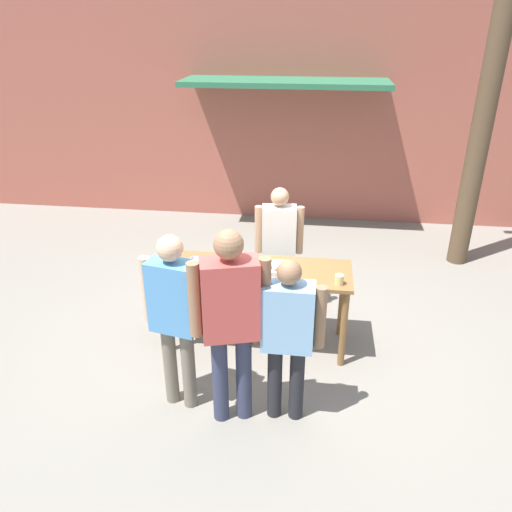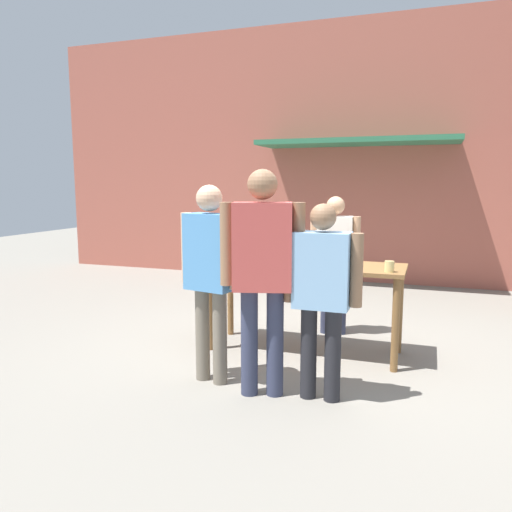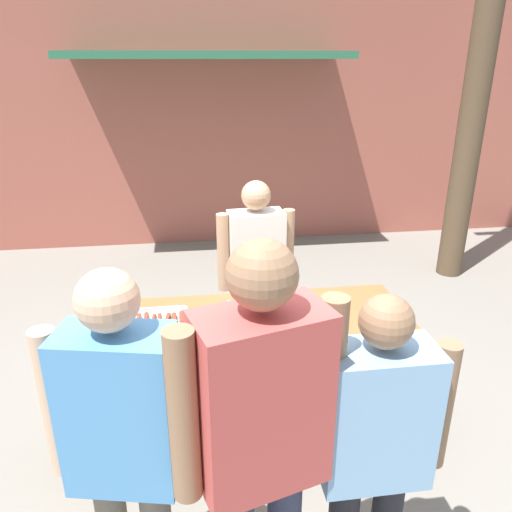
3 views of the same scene
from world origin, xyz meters
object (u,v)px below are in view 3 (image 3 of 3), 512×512
person_customer_waiting_in_line (261,431)px  beer_cup (395,319)px  person_customer_with_cup (373,440)px  condiment_jar_mustard (86,344)px  utility_pole (487,20)px  person_customer_holding_hotdog (124,437)px  food_tray_buns (260,313)px  person_server_behind_table (256,267)px  condiment_jar_ketchup (105,342)px  food_tray_sausages (153,321)px

person_customer_waiting_in_line → beer_cup: bearing=-150.1°
person_customer_with_cup → condiment_jar_mustard: bearing=-34.2°
condiment_jar_mustard → utility_pole: bearing=36.8°
person_customer_holding_hotdog → utility_pole: size_ratio=0.32×
food_tray_buns → person_server_behind_table: person_server_behind_table is taller
food_tray_buns → condiment_jar_mustard: bearing=-166.0°
condiment_jar_ketchup → person_customer_with_cup: (1.17, -0.86, -0.03)m
food_tray_sausages → person_customer_waiting_in_line: bearing=-68.5°
person_server_behind_table → utility_pole: bearing=29.4°
utility_pole → person_customer_holding_hotdog: bearing=-133.2°
food_tray_buns → beer_cup: (0.75, -0.23, 0.03)m
food_tray_sausages → person_customer_with_cup: bearing=-49.7°
utility_pole → condiment_jar_mustard: bearing=-143.2°
food_tray_buns → person_customer_with_cup: (0.30, -1.10, -0.01)m
person_customer_holding_hotdog → person_customer_waiting_in_line: 0.53m
condiment_jar_ketchup → beer_cup: beer_cup is taller
beer_cup → utility_pole: size_ratio=0.02×
person_customer_with_cup → person_customer_holding_hotdog: bearing=-2.7°
condiment_jar_ketchup → person_customer_waiting_in_line: 1.18m
person_server_behind_table → person_customer_with_cup: bearing=-87.6°
food_tray_sausages → person_server_behind_table: bearing=45.2°
food_tray_sausages → person_customer_with_cup: 1.45m
condiment_jar_mustard → beer_cup: (1.72, 0.01, 0.01)m
condiment_jar_mustard → person_server_behind_table: (1.04, 0.95, -0.02)m
food_tray_buns → condiment_jar_ketchup: size_ratio=5.31×
person_customer_holding_hotdog → person_customer_with_cup: bearing=-170.3°
food_tray_sausages → condiment_jar_mustard: bearing=-144.5°
person_customer_waiting_in_line → utility_pole: size_ratio=0.35×
food_tray_buns → utility_pole: utility_pole is taller
person_server_behind_table → person_customer_holding_hotdog: (-0.75, -1.77, 0.08)m
person_customer_waiting_in_line → person_server_behind_table: bearing=-113.1°
utility_pole → beer_cup: bearing=-124.9°
beer_cup → person_customer_waiting_in_line: (-0.92, -0.94, 0.12)m
food_tray_buns → utility_pole: 3.99m
person_customer_holding_hotdog → person_customer_with_cup: size_ratio=1.09×
person_server_behind_table → utility_pole: 3.55m
condiment_jar_mustard → condiment_jar_ketchup: bearing=1.9°
person_customer_holding_hotdog → condiment_jar_mustard: bearing=-58.2°
condiment_jar_ketchup → beer_cup: bearing=0.2°
condiment_jar_mustard → condiment_jar_ketchup: (0.10, 0.00, 0.00)m
beer_cup → person_customer_with_cup: size_ratio=0.07×
person_customer_with_cup → utility_pole: bearing=-123.3°
food_tray_buns → person_server_behind_table: (0.07, 0.71, 0.00)m
beer_cup → person_customer_holding_hotdog: person_customer_holding_hotdog is taller
beer_cup → person_customer_waiting_in_line: person_customer_waiting_in_line is taller
food_tray_buns → condiment_jar_mustard: condiment_jar_mustard is taller
food_tray_buns → person_customer_holding_hotdog: bearing=-122.7°
food_tray_buns → person_customer_holding_hotdog: (-0.68, -1.06, 0.08)m
person_customer_holding_hotdog → person_customer_with_cup: person_customer_holding_hotdog is taller
person_customer_with_cup → utility_pole: size_ratio=0.30×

